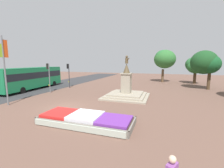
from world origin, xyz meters
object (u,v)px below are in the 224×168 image
Objects in this scene: statue_monument at (126,91)px; traffic_light_mid_block at (49,73)px; flower_planter at (85,120)px; traffic_light_far_corner at (68,71)px; banner_pole at (4,68)px; city_bus at (32,77)px.

traffic_light_mid_block is (-11.03, -0.66, 2.07)m from statue_monument.
traffic_light_far_corner is at bearing 128.52° from flower_planter.
banner_pole reaches higher than traffic_light_mid_block.
traffic_light_mid_block is 4.77m from city_bus.
banner_pole is at bearing -88.14° from traffic_light_far_corner.
statue_monument is 0.45× the size of city_bus.
city_bus is (-4.71, -3.02, -0.78)m from traffic_light_far_corner.
banner_pole reaches higher than traffic_light_far_corner.
city_bus is at bearing 122.67° from banner_pole.
statue_monument is at bearing 34.52° from banner_pole.
city_bus is at bearing 177.41° from statue_monument.
banner_pole is (0.36, -10.91, 1.00)m from traffic_light_far_corner.
city_bus is (-5.06, 7.90, -1.78)m from banner_pole.
traffic_light_mid_block is (-10.19, 8.15, 2.51)m from flower_planter.
flower_planter is at bearing -32.94° from city_bus.
statue_monument reaches higher than traffic_light_far_corner.
flower_planter is 1.67× the size of traffic_light_far_corner.
traffic_light_far_corner reaches higher than flower_planter.
city_bus is at bearing -147.36° from traffic_light_far_corner.
traffic_light_mid_block is at bearing 95.02° from banner_pole.
city_bus is (-15.52, 0.70, 1.24)m from statue_monument.
statue_monument reaches higher than city_bus.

